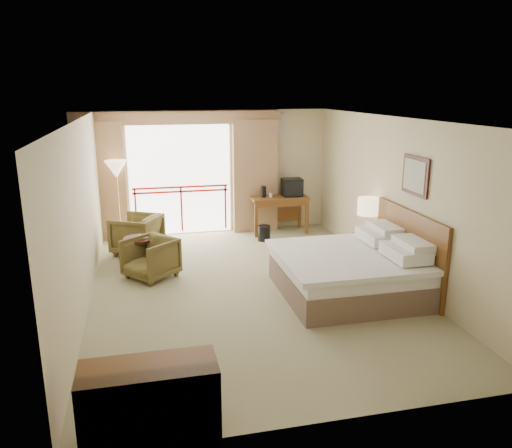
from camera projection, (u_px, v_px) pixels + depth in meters
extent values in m
plane|color=gray|center=(250.00, 287.00, 8.15)|extent=(7.00, 7.00, 0.00)
plane|color=white|center=(249.00, 119.00, 7.44)|extent=(7.00, 7.00, 0.00)
plane|color=beige|center=(216.00, 172.00, 11.09)|extent=(5.00, 0.00, 5.00)
plane|color=beige|center=(332.00, 293.00, 4.51)|extent=(5.00, 0.00, 5.00)
plane|color=beige|center=(82.00, 216.00, 7.25)|extent=(0.00, 7.00, 7.00)
plane|color=beige|center=(395.00, 199.00, 8.34)|extent=(0.00, 7.00, 7.00)
plane|color=white|center=(180.00, 180.00, 10.94)|extent=(2.40, 0.00, 2.40)
cube|color=red|center=(181.00, 192.00, 10.98)|extent=(2.09, 0.03, 0.04)
cube|color=red|center=(181.00, 187.00, 10.96)|extent=(2.09, 0.03, 0.04)
cube|color=red|center=(136.00, 212.00, 10.87)|extent=(0.04, 0.03, 1.00)
cube|color=red|center=(182.00, 209.00, 11.09)|extent=(0.04, 0.03, 1.00)
cube|color=red|center=(225.00, 207.00, 11.30)|extent=(0.04, 0.03, 1.00)
cube|color=#936B4C|center=(102.00, 182.00, 10.44)|extent=(1.00, 0.26, 2.50)
cube|color=#936B4C|center=(255.00, 176.00, 11.16)|extent=(1.00, 0.26, 2.50)
cube|color=#936B4C|center=(178.00, 118.00, 10.49)|extent=(4.40, 0.22, 0.28)
cube|color=silver|center=(273.00, 125.00, 11.08)|extent=(0.50, 0.04, 0.50)
cube|color=brown|center=(348.00, 282.00, 7.85)|extent=(2.05, 2.00, 0.40)
cube|color=white|center=(349.00, 264.00, 7.77)|extent=(2.01, 1.96, 0.22)
cube|color=white|center=(346.00, 256.00, 7.73)|extent=(2.09, 2.06, 0.08)
cube|color=white|center=(406.00, 253.00, 7.43)|extent=(0.50, 0.75, 0.18)
cube|color=white|center=(378.00, 236.00, 8.27)|extent=(0.50, 0.75, 0.18)
cube|color=white|center=(414.00, 244.00, 7.42)|extent=(0.40, 0.70, 0.14)
cube|color=white|center=(386.00, 228.00, 8.27)|extent=(0.40, 0.70, 0.14)
cube|color=#582F11|center=(408.00, 250.00, 7.95)|extent=(0.06, 2.10, 1.30)
cube|color=black|center=(415.00, 176.00, 7.64)|extent=(0.03, 0.72, 0.60)
cube|color=silver|center=(414.00, 176.00, 7.64)|extent=(0.01, 0.60, 0.48)
cube|color=#582F11|center=(367.00, 250.00, 9.10)|extent=(0.43, 0.50, 0.57)
cylinder|color=tan|center=(366.00, 232.00, 9.06)|extent=(0.15, 0.15, 0.04)
cylinder|color=tan|center=(367.00, 222.00, 9.01)|extent=(0.03, 0.03, 0.40)
cylinder|color=#FFE5B2|center=(368.00, 206.00, 8.94)|extent=(0.38, 0.38, 0.31)
cube|color=black|center=(369.00, 236.00, 8.86)|extent=(0.22, 0.18, 0.09)
cube|color=#582F11|center=(279.00, 198.00, 11.08)|extent=(1.26, 0.61, 0.05)
cube|color=#582F11|center=(256.00, 220.00, 10.82)|extent=(0.06, 0.06, 0.78)
cube|color=#582F11|center=(307.00, 217.00, 11.07)|extent=(0.06, 0.06, 0.78)
cube|color=#582F11|center=(251.00, 214.00, 11.31)|extent=(0.06, 0.06, 0.78)
cube|color=#582F11|center=(300.00, 211.00, 11.56)|extent=(0.06, 0.06, 0.78)
cube|color=#582F11|center=(276.00, 209.00, 11.42)|extent=(1.16, 0.03, 0.58)
cube|color=#582F11|center=(282.00, 204.00, 10.85)|extent=(1.16, 0.03, 0.13)
cube|color=black|center=(292.00, 187.00, 11.09)|extent=(0.44, 0.34, 0.40)
cube|color=black|center=(294.00, 189.00, 10.93)|extent=(0.40, 0.02, 0.32)
cylinder|color=black|center=(264.00, 192.00, 10.97)|extent=(0.15, 0.15, 0.25)
cylinder|color=white|center=(271.00, 195.00, 10.97)|extent=(0.08, 0.08, 0.10)
cylinder|color=black|center=(264.00, 233.00, 10.62)|extent=(0.31, 0.31, 0.33)
imported|color=#4C401C|center=(138.00, 253.00, 9.87)|extent=(1.13, 1.12, 0.77)
imported|color=#4C401C|center=(152.00, 277.00, 8.58)|extent=(1.07, 1.07, 0.70)
cylinder|color=black|center=(139.00, 239.00, 8.82)|extent=(0.54, 0.54, 0.04)
cylinder|color=black|center=(140.00, 254.00, 8.90)|extent=(0.06, 0.06, 0.54)
cylinder|color=black|center=(141.00, 268.00, 8.97)|extent=(0.39, 0.39, 0.03)
imported|color=white|center=(139.00, 238.00, 8.82)|extent=(0.18, 0.24, 0.02)
cylinder|color=tan|center=(121.00, 242.00, 10.52)|extent=(0.28, 0.28, 0.03)
cylinder|color=tan|center=(119.00, 208.00, 10.32)|extent=(0.03, 0.03, 1.51)
cone|color=#FFE5B2|center=(116.00, 169.00, 10.11)|extent=(0.44, 0.44, 0.35)
cube|color=#582F11|center=(150.00, 406.00, 4.45)|extent=(1.21, 0.50, 0.81)
cube|color=black|center=(151.00, 424.00, 4.21)|extent=(1.11, 0.02, 0.71)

